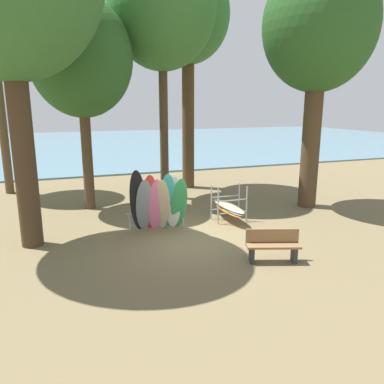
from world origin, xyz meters
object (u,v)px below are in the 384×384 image
at_px(tree_mid_behind, 81,59).
at_px(tree_deep_back, 188,18).
at_px(leaning_board_pile, 159,203).
at_px(tree_foreground_right, 319,29).
at_px(tree_far_right_back, 162,6).
at_px(park_bench, 273,245).
at_px(board_storage_rack, 228,207).

bearing_deg(tree_mid_behind, tree_deep_back, 25.52).
bearing_deg(leaning_board_pile, tree_foreground_right, 9.40).
relative_size(tree_far_right_back, park_bench, 7.14).
relative_size(tree_foreground_right, tree_far_right_back, 0.89).
bearing_deg(tree_deep_back, tree_foreground_right, -56.10).
xyz_separation_m(tree_far_right_back, tree_deep_back, (1.66, 1.60, 0.01)).
height_order(tree_mid_behind, board_storage_rack, tree_mid_behind).
height_order(tree_mid_behind, park_bench, tree_mid_behind).
xyz_separation_m(tree_far_right_back, board_storage_rack, (1.20, -4.05, -7.37)).
xyz_separation_m(tree_mid_behind, tree_deep_back, (4.96, 2.37, 2.19)).
bearing_deg(leaning_board_pile, board_storage_rack, 9.11).
distance_m(tree_foreground_right, tree_mid_behind, 8.79).
distance_m(board_storage_rack, park_bench, 3.68).
relative_size(tree_foreground_right, tree_deep_back, 0.91).
xyz_separation_m(tree_far_right_back, park_bench, (0.76, -7.70, -7.39)).
bearing_deg(board_storage_rack, tree_foreground_right, 9.60).
height_order(tree_deep_back, board_storage_rack, tree_deep_back).
distance_m(tree_deep_back, board_storage_rack, 9.30).
height_order(tree_foreground_right, tree_mid_behind, tree_foreground_right).
bearing_deg(park_bench, board_storage_rack, 83.13).
xyz_separation_m(board_storage_rack, park_bench, (-0.44, -3.65, -0.02)).
bearing_deg(board_storage_rack, tree_deep_back, 85.38).
bearing_deg(tree_deep_back, board_storage_rack, -94.62).
bearing_deg(park_bench, leaning_board_pile, 124.57).
height_order(tree_mid_behind, tree_deep_back, tree_deep_back).
bearing_deg(board_storage_rack, park_bench, -96.87).
bearing_deg(tree_far_right_back, tree_deep_back, 43.89).
relative_size(tree_far_right_back, leaning_board_pile, 4.85).
xyz_separation_m(tree_foreground_right, tree_deep_back, (-3.36, 5.00, 1.12)).
height_order(tree_foreground_right, leaning_board_pile, tree_foreground_right).
relative_size(leaning_board_pile, park_bench, 1.47).
distance_m(tree_foreground_right, board_storage_rack, 7.36).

